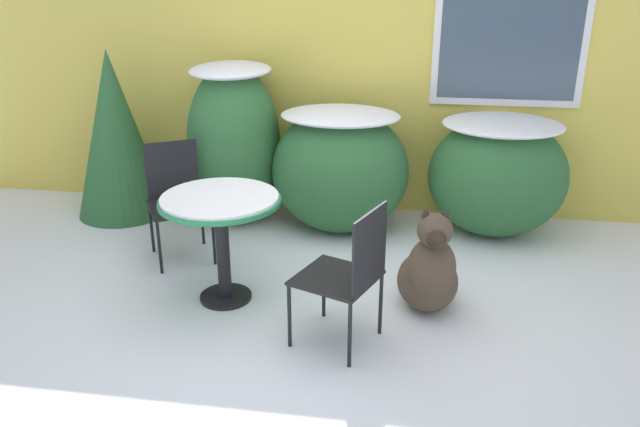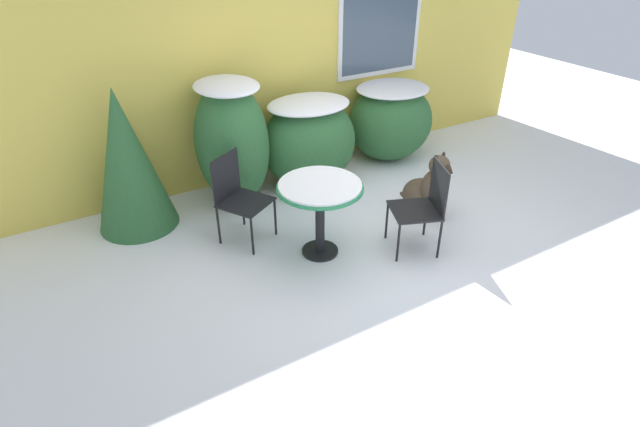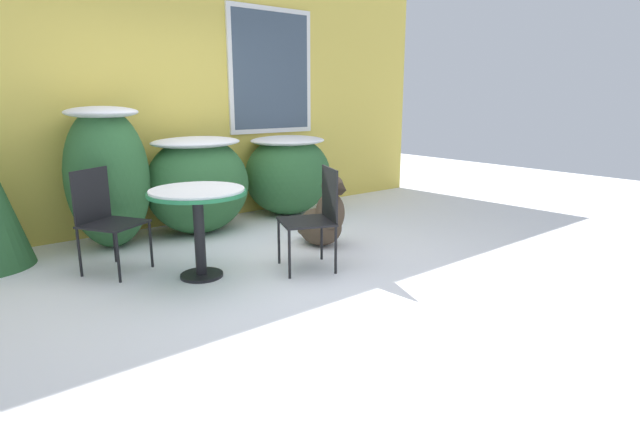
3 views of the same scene
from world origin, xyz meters
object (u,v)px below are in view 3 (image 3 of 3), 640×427
Objects in this scene: patio_table at (198,205)px; dog at (324,219)px; patio_chair_far_side at (315,214)px; patio_chair_near_table at (105,216)px.

patio_table is 1.45m from dog.
patio_chair_far_side is at bearing -141.25° from dog.
patio_chair_far_side is (0.92, -0.43, -0.14)m from patio_table.
patio_chair_far_side is (1.49, -1.09, 0.00)m from patio_chair_near_table.
patio_chair_far_side is at bearing -25.32° from patio_table.
dog is at bearing -48.16° from patio_chair_near_table.
dog is at bearing 1.85° from patio_table.
dog is (1.41, 0.05, -0.35)m from patio_table.
patio_chair_far_side reaches higher than patio_table.
patio_table is at bearing 176.37° from dog.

